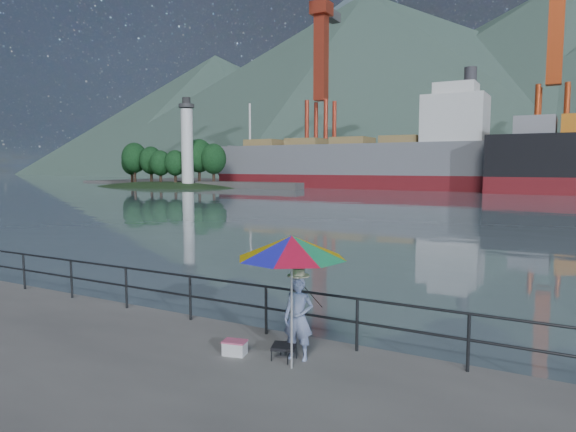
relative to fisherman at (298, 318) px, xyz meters
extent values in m
cube|color=slate|center=(-4.23, 129.20, -0.75)|extent=(500.00, 280.00, 0.00)
cylinder|color=#2D3033|center=(-4.23, 0.90, 0.25)|extent=(22.00, 0.05, 0.05)
cylinder|color=#2D3033|center=(-4.23, 0.90, -0.20)|extent=(22.00, 0.05, 0.05)
cube|color=#2D3033|center=(-4.23, 0.90, -0.25)|extent=(22.00, 0.06, 1.00)
cone|color=#385147|center=(-144.23, 189.20, 26.75)|extent=(228.80, 228.80, 55.00)
cone|color=#385147|center=(-74.23, 199.20, 36.75)|extent=(312.00, 312.00, 75.00)
cone|color=#385147|center=(-4.23, 204.20, 33.25)|extent=(282.88, 282.88, 68.00)
ellipsoid|color=#263F1E|center=(-59.23, 61.20, -0.75)|extent=(48.00, 26.40, 8.40)
cylinder|color=white|center=(-53.23, 60.20, 5.75)|extent=(2.00, 2.00, 13.00)
cylinder|color=#2D2D2D|center=(-53.23, 60.20, 13.25)|extent=(1.80, 1.80, 2.00)
imported|color=navy|center=(0.00, 0.00, 0.00)|extent=(0.60, 0.45, 1.51)
cylinder|color=white|center=(0.10, -0.43, 0.30)|extent=(0.04, 0.04, 2.11)
cone|color=#2627DD|center=(0.10, -0.43, 1.36)|extent=(2.23, 2.23, 0.39)
cube|color=black|center=(-0.21, -0.16, -0.51)|extent=(0.53, 0.53, 0.06)
cube|color=#2D3033|center=(-0.21, -0.16, -0.64)|extent=(0.35, 0.35, 0.22)
cube|color=silver|center=(-1.12, -0.38, -0.64)|extent=(0.46, 0.36, 0.24)
cylinder|color=black|center=(-0.51, 1.37, -0.75)|extent=(0.09, 1.56, 1.10)
cube|color=maroon|center=(-27.91, 72.99, 0.00)|extent=(50.09, 8.67, 2.50)
cube|color=slate|center=(-27.91, 72.99, 3.75)|extent=(50.09, 8.67, 5.00)
cube|color=silver|center=(-11.88, 72.99, 9.75)|extent=(9.00, 7.28, 7.00)
camera|label=1|loc=(4.19, -7.91, 2.72)|focal=32.00mm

